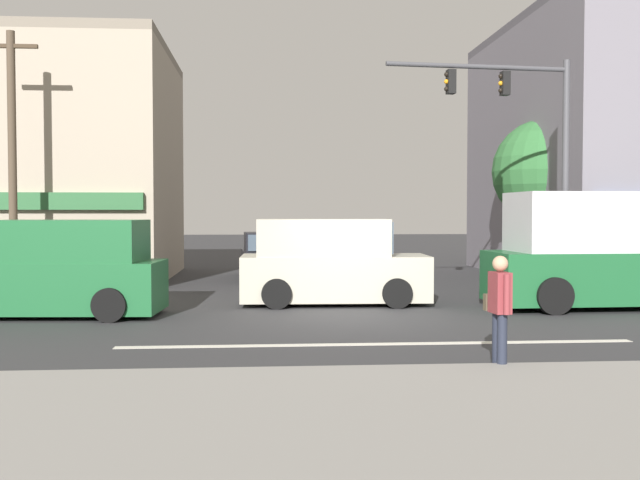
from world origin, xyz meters
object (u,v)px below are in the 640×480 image
street_tree (546,172)px  box_truck_crossing_center (599,256)px  traffic_light_mast (530,138)px  pedestrian_foreground_with_bag (499,306)px  utility_pole_near_left (12,159)px  utility_pole_far_right (578,154)px  van_parked_curbside (59,271)px  van_approaching_near (331,264)px  sedan_crossing_leftbound (268,258)px

street_tree → box_truck_crossing_center: (-1.33, -6.86, -2.35)m
traffic_light_mast → pedestrian_foreground_with_bag: size_ratio=3.71×
utility_pole_near_left → pedestrian_foreground_with_bag: bearing=-45.8°
street_tree → utility_pole_near_left: (-15.95, -3.46, 0.08)m
utility_pole_far_right → van_parked_curbside: size_ratio=1.71×
van_approaching_near → box_truck_crossing_center: box_truck_crossing_center is taller
utility_pole_far_right → pedestrian_foreground_with_bag: size_ratio=4.82×
van_parked_curbside → pedestrian_foreground_with_bag: van_parked_curbside is taller
street_tree → sedan_crossing_leftbound: 9.75m
sedan_crossing_leftbound → pedestrian_foreground_with_bag: 15.87m
street_tree → traffic_light_mast: size_ratio=0.86×
sedan_crossing_leftbound → box_truck_crossing_center: (7.79, -8.69, 0.54)m
van_approaching_near → box_truck_crossing_center: (6.28, -1.27, 0.25)m
utility_pole_near_left → sedan_crossing_leftbound: size_ratio=1.69×
traffic_light_mast → utility_pole_near_left: bearing=172.5°
utility_pole_near_left → box_truck_crossing_center: size_ratio=1.25×
box_truck_crossing_center → van_parked_curbside: 12.41m
box_truck_crossing_center → pedestrian_foreground_with_bag: size_ratio=3.39×
utility_pole_far_right → traffic_light_mast: bearing=-124.5°
street_tree → traffic_light_mast: bearing=-115.0°
utility_pole_near_left → van_approaching_near: utility_pole_near_left is taller
utility_pole_near_left → traffic_light_mast: bearing=-7.5°
van_approaching_near → box_truck_crossing_center: size_ratio=0.82×
street_tree → van_parked_curbside: size_ratio=1.14×
van_parked_curbside → pedestrian_foreground_with_bag: size_ratio=2.82×
utility_pole_far_right → traffic_light_mast: (-3.37, -4.91, 0.00)m
utility_pole_near_left → van_parked_curbside: utility_pole_near_left is taller
street_tree → sedan_crossing_leftbound: (-9.13, 1.84, -2.89)m
utility_pole_near_left → sedan_crossing_leftbound: (6.82, 5.30, -2.98)m
utility_pole_far_right → van_approaching_near: bearing=-148.4°
van_parked_curbside → utility_pole_far_right: bearing=25.5°
box_truck_crossing_center → traffic_light_mast: bearing=124.4°
utility_pole_near_left → utility_pole_far_right: bearing=10.5°
van_parked_curbside → pedestrian_foreground_with_bag: (7.77, -6.40, -0.05)m
traffic_light_mast → sedan_crossing_leftbound: traffic_light_mast is taller
box_truck_crossing_center → van_parked_curbside: box_truck_crossing_center is taller
sedan_crossing_leftbound → van_parked_curbside: (-4.61, -9.15, 0.29)m
street_tree → utility_pole_near_left: size_ratio=0.76×
street_tree → van_approaching_near: street_tree is taller
street_tree → utility_pole_near_left: utility_pole_near_left is taller
van_approaching_near → van_parked_curbside: size_ratio=0.99×
utility_pole_far_right → box_truck_crossing_center: size_ratio=1.42×
traffic_light_mast → box_truck_crossing_center: (1.11, -1.62, -2.92)m
street_tree → van_approaching_near: bearing=-143.7°
van_approaching_near → box_truck_crossing_center: 6.42m
sedan_crossing_leftbound → traffic_light_mast: bearing=-46.6°
utility_pole_far_right → traffic_light_mast: utility_pole_far_right is taller
utility_pole_near_left → box_truck_crossing_center: (14.61, -3.40, -2.43)m
street_tree → van_parked_curbside: bearing=-152.0°
utility_pole_near_left → van_approaching_near: bearing=-14.3°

